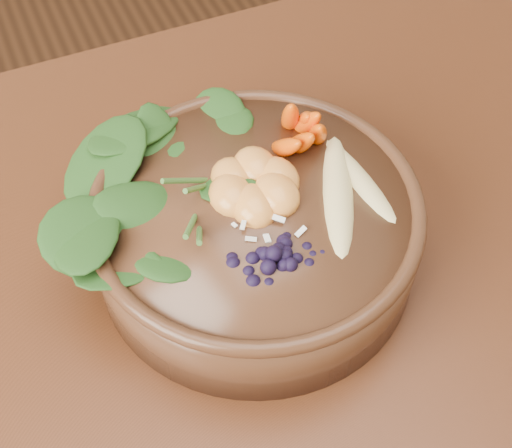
{
  "coord_description": "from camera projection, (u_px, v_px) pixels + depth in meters",
  "views": [
    {
      "loc": [
        -0.21,
        -0.19,
        1.23
      ],
      "look_at": [
        -0.07,
        0.13,
        0.79
      ],
      "focal_mm": 50.0,
      "sensor_mm": 36.0,
      "label": 1
    }
  ],
  "objects": [
    {
      "name": "dining_table",
      "position": [
        392.0,
        402.0,
        0.61
      ],
      "size": [
        1.6,
        0.9,
        0.75
      ],
      "color": "#331C0C",
      "rests_on": "ground"
    },
    {
      "name": "stoneware_bowl",
      "position": [
        256.0,
        232.0,
        0.57
      ],
      "size": [
        0.31,
        0.31,
        0.07
      ],
      "primitive_type": "cylinder",
      "rotation": [
        0.0,
        0.0,
        -0.22
      ],
      "color": "#4D2C19",
      "rests_on": "dining_table"
    },
    {
      "name": "kale_heap",
      "position": [
        193.0,
        144.0,
        0.55
      ],
      "size": [
        0.2,
        0.18,
        0.04
      ],
      "primitive_type": null,
      "rotation": [
        0.0,
        0.0,
        -0.22
      ],
      "color": "#224917",
      "rests_on": "stoneware_bowl"
    },
    {
      "name": "carrot_cluster",
      "position": [
        297.0,
        101.0,
        0.56
      ],
      "size": [
        0.06,
        0.06,
        0.07
      ],
      "primitive_type": null,
      "rotation": [
        0.0,
        0.0,
        -0.22
      ],
      "color": "#FC5003",
      "rests_on": "stoneware_bowl"
    },
    {
      "name": "banana_halves",
      "position": [
        351.0,
        176.0,
        0.54
      ],
      "size": [
        0.08,
        0.14,
        0.02
      ],
      "rotation": [
        0.0,
        0.0,
        -0.22
      ],
      "color": "#E0CC84",
      "rests_on": "stoneware_bowl"
    },
    {
      "name": "mandarin_cluster",
      "position": [
        254.0,
        176.0,
        0.54
      ],
      "size": [
        0.09,
        0.1,
        0.03
      ],
      "primitive_type": null,
      "rotation": [
        0.0,
        0.0,
        -0.22
      ],
      "color": "orange",
      "rests_on": "stoneware_bowl"
    },
    {
      "name": "blueberry_pile",
      "position": [
        274.0,
        244.0,
        0.49
      ],
      "size": [
        0.14,
        0.11,
        0.04
      ],
      "primitive_type": null,
      "rotation": [
        0.0,
        0.0,
        -0.22
      ],
      "color": "black",
      "rests_on": "stoneware_bowl"
    },
    {
      "name": "coconut_flakes",
      "position": [
        263.0,
        218.0,
        0.53
      ],
      "size": [
        0.09,
        0.08,
        0.01
      ],
      "primitive_type": null,
      "rotation": [
        0.0,
        0.0,
        -0.22
      ],
      "color": "white",
      "rests_on": "stoneware_bowl"
    }
  ]
}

